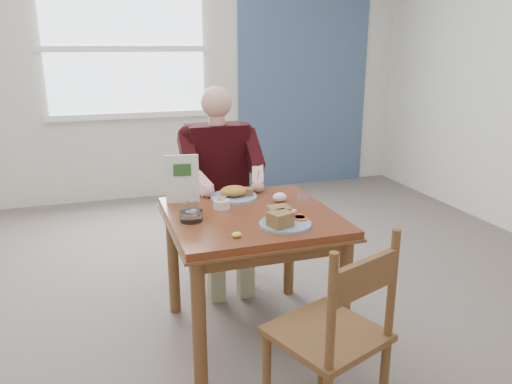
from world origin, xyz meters
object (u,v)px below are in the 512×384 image
object	(u,v)px
chair_far	(218,215)
diner	(220,172)
table	(251,232)
far_plate	(235,194)
chair_near	(335,336)
near_plate	(283,219)

from	to	relation	value
chair_far	diner	bearing A→B (deg)	-89.99
table	far_plate	size ratio (longest dim) A/B	2.53
chair_near	diner	bearing A→B (deg)	93.34
chair_near	far_plate	xyz separation A→B (m)	(-0.10, 1.16, 0.30)
far_plate	diner	bearing A→B (deg)	88.48
chair_near	near_plate	xyz separation A→B (m)	(0.00, 0.62, 0.30)
chair_far	near_plate	size ratio (longest dim) A/B	2.99
far_plate	chair_near	bearing A→B (deg)	-84.95
chair_near	far_plate	bearing A→B (deg)	95.05
chair_far	near_plate	xyz separation A→B (m)	(0.09, -1.03, 0.30)
chair_near	far_plate	size ratio (longest dim) A/B	2.61
near_plate	far_plate	size ratio (longest dim) A/B	0.87
chair_far	diner	size ratio (longest dim) A/B	0.69
chair_far	far_plate	size ratio (longest dim) A/B	2.61
table	far_plate	bearing A→B (deg)	92.08
chair_near	near_plate	size ratio (longest dim) A/B	2.99
table	near_plate	xyz separation A→B (m)	(0.09, -0.24, 0.14)
chair_near	diner	world-z (taller)	diner
chair_far	diner	distance (m)	0.34
far_plate	table	bearing A→B (deg)	-87.92
chair_far	near_plate	bearing A→B (deg)	-84.79
near_plate	far_plate	world-z (taller)	near_plate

